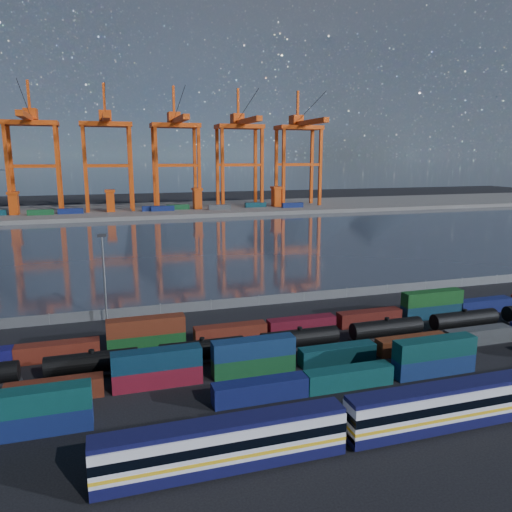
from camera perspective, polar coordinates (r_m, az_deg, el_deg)
name	(u,v)px	position (r m, az deg, el deg)	size (l,w,h in m)	color
ground	(314,357)	(78.30, 6.69, -11.40)	(700.00, 700.00, 0.00)	black
harbor_water	(192,243)	(175.95, -7.30, 1.43)	(700.00, 700.00, 0.00)	#2A303D
far_quay	(158,210)	(278.89, -11.13, 5.19)	(700.00, 70.00, 2.00)	#514F4C
distant_mountains	(125,93)	(1679.10, -14.75, 17.57)	(2470.00, 1100.00, 520.00)	#1E2630
passenger_train	(449,406)	(62.24, 21.16, -15.74)	(76.94, 3.08, 5.28)	silver
container_row_south	(232,389)	(63.63, -2.71, -14.92)	(139.94, 2.48, 5.29)	#383A3D
container_row_mid	(340,350)	(76.58, 9.62, -10.55)	(141.93, 2.40, 5.12)	#3C3E40
container_row_north	(277,324)	(86.17, 2.37, -7.82)	(141.03, 2.47, 5.26)	navy
tanker_string	(300,339)	(79.50, 5.01, -9.45)	(136.94, 2.78, 3.98)	black
waterfront_fence	(259,301)	(102.64, 0.33, -5.14)	(160.12, 0.12, 2.20)	#595B5E
yard_light_mast	(104,274)	(94.10, -16.97, -1.96)	(1.60, 0.40, 16.60)	slate
gantry_cranes	(142,135)	(270.10, -12.92, 13.30)	(200.35, 48.68, 65.92)	#C8410E
quay_containers	(139,209)	(263.26, -13.19, 5.25)	(172.58, 10.99, 2.60)	navy
straddle_carriers	(155,199)	(268.08, -11.48, 6.40)	(140.00, 7.00, 11.10)	#C8410E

